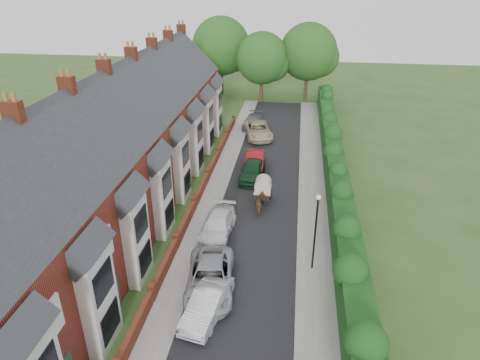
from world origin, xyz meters
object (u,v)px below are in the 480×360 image
(car_red, at_px, (255,161))
(horse_cart, at_px, (263,187))
(car_grey, at_px, (253,122))
(lamppost, at_px, (316,223))
(horse, at_px, (261,204))
(car_silver_b, at_px, (210,278))
(car_silver_a, at_px, (207,304))
(car_green, at_px, (252,170))
(car_white, at_px, (217,225))
(car_beige, at_px, (258,130))

(car_red, height_order, horse_cart, horse_cart)
(car_grey, xyz_separation_m, horse_cart, (2.67, -17.29, 0.53))
(car_red, xyz_separation_m, horse_cart, (1.27, -6.09, 0.45))
(lamppost, xyz_separation_m, horse, (-3.73, 6.31, -2.59))
(car_silver_b, bearing_deg, car_red, 80.00)
(lamppost, xyz_separation_m, car_silver_a, (-5.54, -4.60, -2.58))
(car_green, distance_m, car_red, 2.15)
(lamppost, bearing_deg, car_white, 154.89)
(car_beige, bearing_deg, car_silver_a, -104.57)
(car_grey, distance_m, horse_cart, 17.50)
(car_silver_a, xyz_separation_m, car_beige, (0.05, 26.94, 0.06))
(car_grey, bearing_deg, car_silver_b, -84.25)
(car_silver_b, relative_size, car_white, 1.15)
(car_white, height_order, car_red, car_red)
(car_white, distance_m, horse, 4.26)
(car_beige, bearing_deg, car_green, -101.75)
(car_white, distance_m, car_red, 11.29)
(car_silver_a, bearing_deg, car_green, 99.33)
(car_beige, bearing_deg, lamppost, -90.66)
(car_silver_b, distance_m, horse_cart, 10.91)
(lamppost, relative_size, car_beige, 0.92)
(car_red, distance_m, car_grey, 11.29)
(car_white, relative_size, car_green, 1.05)
(car_green, height_order, horse_cart, horse_cart)
(car_white, height_order, car_green, car_green)
(lamppost, height_order, car_grey, lamppost)
(car_green, xyz_separation_m, car_grey, (-1.40, 13.35, -0.11))
(car_silver_b, xyz_separation_m, car_red, (0.79, 16.80, -0.03))
(car_green, bearing_deg, car_grey, 99.65)
(horse_cart, bearing_deg, car_grey, 98.78)
(car_silver_a, bearing_deg, car_white, 107.66)
(car_silver_b, xyz_separation_m, horse_cart, (2.06, 10.71, 0.42))
(lamppost, relative_size, horse, 3.10)
(car_silver_a, bearing_deg, horse_cart, 93.09)
(car_silver_a, relative_size, car_silver_b, 0.77)
(car_red, bearing_deg, lamppost, -73.92)
(car_silver_a, bearing_deg, car_beige, 101.08)
(car_silver_a, height_order, car_green, car_green)
(car_silver_a, bearing_deg, car_silver_b, 108.31)
(car_green, height_order, car_grey, car_green)
(car_green, xyz_separation_m, car_red, (0.00, 2.15, -0.04))
(car_white, bearing_deg, lamppost, -22.63)
(lamppost, bearing_deg, horse_cart, 114.70)
(car_silver_a, xyz_separation_m, car_silver_b, (-0.25, 2.00, 0.07))
(car_grey, xyz_separation_m, horse, (2.67, -19.09, 0.02))
(lamppost, distance_m, horse_cart, 9.17)
(car_red, distance_m, horse, 7.99)
(car_beige, xyz_separation_m, horse, (1.76, -16.03, -0.08))
(horse_cart, bearing_deg, car_silver_a, -98.09)
(lamppost, distance_m, car_red, 15.27)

